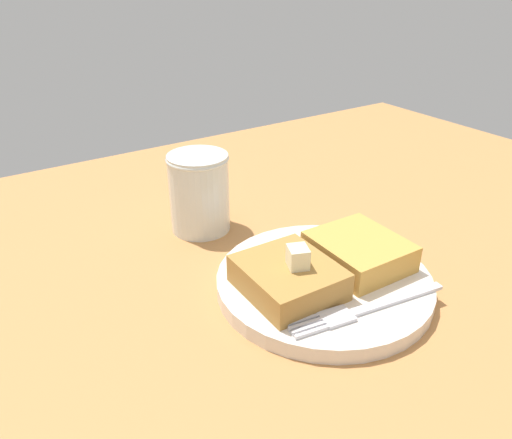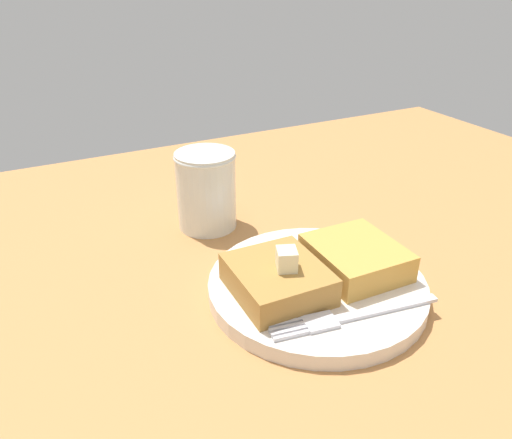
# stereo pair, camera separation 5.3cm
# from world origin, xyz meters

# --- Properties ---
(table_surface) EXTENTS (1.11, 1.11, 0.02)m
(table_surface) POSITION_xyz_m (0.00, 0.00, 0.01)
(table_surface) COLOR #B67B44
(table_surface) RESTS_ON ground
(plate) EXTENTS (0.21, 0.21, 0.02)m
(plate) POSITION_xyz_m (-0.04, 0.07, 0.03)
(plate) COLOR silver
(plate) RESTS_ON table_surface
(toast_slice_left) EXTENTS (0.08, 0.09, 0.03)m
(toast_slice_left) POSITION_xyz_m (-0.08, 0.07, 0.05)
(toast_slice_left) COLOR #A97939
(toast_slice_left) RESTS_ON plate
(toast_slice_middle) EXTENTS (0.08, 0.09, 0.03)m
(toast_slice_middle) POSITION_xyz_m (0.01, 0.07, 0.05)
(toast_slice_middle) COLOR gold
(toast_slice_middle) RESTS_ON plate
(butter_pat_primary) EXTENTS (0.02, 0.02, 0.02)m
(butter_pat_primary) POSITION_xyz_m (-0.07, 0.06, 0.08)
(butter_pat_primary) COLOR #F1EAC2
(butter_pat_primary) RESTS_ON toast_slice_left
(fork) EXTENTS (0.16, 0.04, 0.00)m
(fork) POSITION_xyz_m (-0.05, 0.01, 0.04)
(fork) COLOR silver
(fork) RESTS_ON plate
(syrup_jar) EXTENTS (0.07, 0.07, 0.09)m
(syrup_jar) POSITION_xyz_m (-0.08, 0.25, 0.07)
(syrup_jar) COLOR #371505
(syrup_jar) RESTS_ON table_surface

